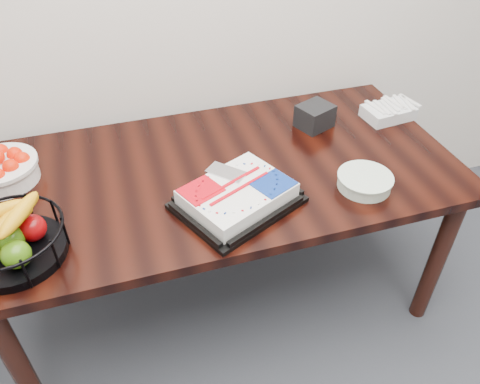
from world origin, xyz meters
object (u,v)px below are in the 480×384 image
object	(u,v)px
fruit_basket	(10,239)
napkin_box	(315,116)
tangerine_bowl	(0,165)
cake_tray	(237,196)
table	(222,185)
plate_stack	(365,181)

from	to	relation	value
fruit_basket	napkin_box	world-z (taller)	fruit_basket
tangerine_bowl	napkin_box	size ratio (longest dim) A/B	1.91
tangerine_bowl	cake_tray	bearing A→B (deg)	-26.22
table	plate_stack	size ratio (longest dim) A/B	9.04
napkin_box	cake_tray	bearing A→B (deg)	-139.69
tangerine_bowl	table	bearing A→B (deg)	-11.62
table	tangerine_bowl	distance (m)	0.81
table	napkin_box	size ratio (longest dim) A/B	13.04
cake_tray	plate_stack	world-z (taller)	cake_tray
cake_tray	napkin_box	world-z (taller)	napkin_box
cake_tray	napkin_box	bearing A→B (deg)	40.31
tangerine_bowl	fruit_basket	bearing A→B (deg)	-81.60
fruit_basket	plate_stack	size ratio (longest dim) A/B	1.64
fruit_basket	cake_tray	bearing A→B (deg)	2.15
table	cake_tray	distance (m)	0.25
tangerine_bowl	napkin_box	world-z (taller)	tangerine_bowl
fruit_basket	plate_stack	bearing A→B (deg)	-0.76
cake_tray	tangerine_bowl	distance (m)	0.87
napkin_box	fruit_basket	bearing A→B (deg)	-160.37
tangerine_bowl	plate_stack	size ratio (longest dim) A/B	1.32
tangerine_bowl	plate_stack	world-z (taller)	tangerine_bowl
table	tangerine_bowl	xyz separation A→B (m)	(-0.78, 0.16, 0.16)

